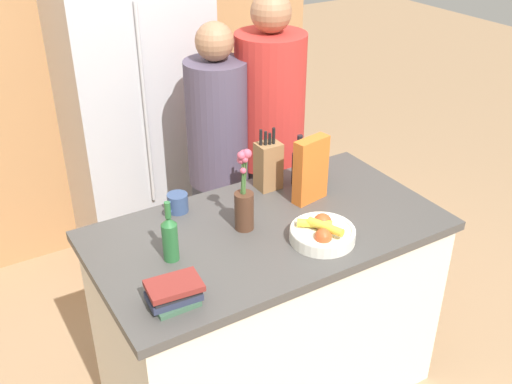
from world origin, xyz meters
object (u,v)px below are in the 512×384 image
(fruit_bowl, at_px, (322,232))
(person_at_sink, at_px, (218,157))
(cereal_box, at_px, (311,170))
(book_stack, at_px, (174,292))
(flower_vase, at_px, (244,202))
(bottle_oil, at_px, (299,165))
(refrigerator, at_px, (136,106))
(bottle_wine, at_px, (169,237))
(knife_block, at_px, (268,165))
(bottle_vinegar, at_px, (318,164))
(coffee_mug, at_px, (177,203))
(person_in_blue, at_px, (270,138))

(fruit_bowl, height_order, person_at_sink, person_at_sink)
(cereal_box, height_order, book_stack, cereal_box)
(flower_vase, distance_m, bottle_oil, 0.47)
(refrigerator, bearing_deg, person_at_sink, -74.06)
(flower_vase, bearing_deg, bottle_wine, -173.44)
(fruit_bowl, relative_size, flower_vase, 0.74)
(knife_block, xyz_separation_m, person_at_sink, (-0.04, 0.44, -0.13))
(bottle_vinegar, xyz_separation_m, bottle_wine, (-0.87, -0.22, 0.01))
(book_stack, height_order, person_at_sink, person_at_sink)
(refrigerator, height_order, fruit_bowl, refrigerator)
(coffee_mug, height_order, bottle_vinegar, bottle_vinegar)
(cereal_box, xyz_separation_m, bottle_wine, (-0.73, -0.09, -0.05))
(refrigerator, height_order, person_at_sink, refrigerator)
(knife_block, bearing_deg, fruit_bowl, -95.64)
(flower_vase, distance_m, person_at_sink, 0.74)
(bottle_vinegar, relative_size, person_in_blue, 0.13)
(fruit_bowl, relative_size, cereal_box, 0.89)
(knife_block, xyz_separation_m, coffee_mug, (-0.46, 0.02, -0.08))
(flower_vase, bearing_deg, refrigerator, 87.96)
(cereal_box, relative_size, coffee_mug, 2.49)
(fruit_bowl, distance_m, flower_vase, 0.34)
(fruit_bowl, height_order, bottle_vinegar, bottle_vinegar)
(bottle_wine, bearing_deg, cereal_box, 7.33)
(cereal_box, height_order, coffee_mug, cereal_box)
(bottle_wine, bearing_deg, coffee_mug, 61.17)
(refrigerator, xyz_separation_m, person_at_sink, (0.19, -0.66, -0.10))
(fruit_bowl, relative_size, person_at_sink, 0.17)
(fruit_bowl, relative_size, bottle_vinegar, 1.18)
(fruit_bowl, distance_m, cereal_box, 0.35)
(knife_block, relative_size, bottle_wine, 1.20)
(fruit_bowl, bearing_deg, person_in_blue, 71.06)
(flower_vase, distance_m, coffee_mug, 0.34)
(knife_block, bearing_deg, coffee_mug, 177.27)
(cereal_box, xyz_separation_m, bottle_oil, (0.05, 0.15, -0.05))
(cereal_box, relative_size, book_stack, 1.51)
(bottle_wine, bearing_deg, book_stack, -111.59)
(knife_block, xyz_separation_m, book_stack, (-0.73, -0.54, -0.07))
(bottle_wine, bearing_deg, fruit_bowl, -19.42)
(bottle_vinegar, distance_m, person_at_sink, 0.58)
(knife_block, distance_m, flower_vase, 0.37)
(bottle_vinegar, bearing_deg, flower_vase, -160.79)
(coffee_mug, bearing_deg, flower_vase, -55.58)
(cereal_box, bearing_deg, person_at_sink, 102.21)
(refrigerator, bearing_deg, knife_block, -78.43)
(flower_vase, distance_m, bottle_vinegar, 0.54)
(refrigerator, relative_size, coffee_mug, 16.73)
(flower_vase, relative_size, person_at_sink, 0.22)
(person_in_blue, bearing_deg, bottle_vinegar, -67.52)
(person_at_sink, bearing_deg, knife_block, -88.11)
(flower_vase, xyz_separation_m, bottle_wine, (-0.35, -0.04, -0.03))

